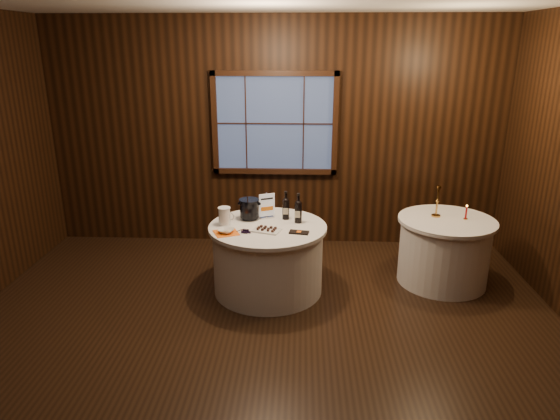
{
  "coord_description": "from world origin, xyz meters",
  "views": [
    {
      "loc": [
        0.36,
        -4.04,
        2.64
      ],
      "look_at": [
        0.14,
        0.9,
        0.98
      ],
      "focal_mm": 32.0,
      "sensor_mm": 36.0,
      "label": 1
    }
  ],
  "objects_px": {
    "port_bottle_right": "(298,210)",
    "glass_pitcher": "(225,216)",
    "sign_stand": "(267,209)",
    "brass_candlestick": "(437,205)",
    "red_candle": "(466,214)",
    "main_table": "(268,258)",
    "cracker_bowl": "(226,231)",
    "ice_bucket": "(249,209)",
    "side_table": "(444,250)",
    "port_bottle_left": "(286,207)",
    "chocolate_box": "(299,232)",
    "chocolate_plate": "(267,230)",
    "grape_bunch": "(246,231)"
  },
  "relations": [
    {
      "from": "main_table",
      "to": "side_table",
      "type": "xyz_separation_m",
      "value": [
        2.0,
        0.3,
        0.0
      ]
    },
    {
      "from": "red_candle",
      "to": "port_bottle_right",
      "type": "bearing_deg",
      "value": -174.34
    },
    {
      "from": "side_table",
      "to": "chocolate_plate",
      "type": "xyz_separation_m",
      "value": [
        -2.0,
        -0.46,
        0.4
      ]
    },
    {
      "from": "brass_candlestick",
      "to": "side_table",
      "type": "bearing_deg",
      "value": -39.22
    },
    {
      "from": "glass_pitcher",
      "to": "side_table",
      "type": "bearing_deg",
      "value": 19.45
    },
    {
      "from": "chocolate_plate",
      "to": "grape_bunch",
      "type": "height_order",
      "value": "chocolate_plate"
    },
    {
      "from": "side_table",
      "to": "glass_pitcher",
      "type": "xyz_separation_m",
      "value": [
        -2.47,
        -0.29,
        0.48
      ]
    },
    {
      "from": "chocolate_plate",
      "to": "chocolate_box",
      "type": "relative_size",
      "value": 1.62
    },
    {
      "from": "glass_pitcher",
      "to": "cracker_bowl",
      "type": "relative_size",
      "value": 1.21
    },
    {
      "from": "sign_stand",
      "to": "chocolate_plate",
      "type": "bearing_deg",
      "value": -109.97
    },
    {
      "from": "chocolate_plate",
      "to": "red_candle",
      "type": "height_order",
      "value": "red_candle"
    },
    {
      "from": "port_bottle_right",
      "to": "port_bottle_left",
      "type": "bearing_deg",
      "value": 153.48
    },
    {
      "from": "red_candle",
      "to": "ice_bucket",
      "type": "bearing_deg",
      "value": -177.69
    },
    {
      "from": "sign_stand",
      "to": "brass_candlestick",
      "type": "xyz_separation_m",
      "value": [
        1.92,
        0.13,
        0.03
      ]
    },
    {
      "from": "main_table",
      "to": "port_bottle_left",
      "type": "height_order",
      "value": "port_bottle_left"
    },
    {
      "from": "port_bottle_left",
      "to": "glass_pitcher",
      "type": "height_order",
      "value": "port_bottle_left"
    },
    {
      "from": "chocolate_plate",
      "to": "red_candle",
      "type": "distance_m",
      "value": 2.25
    },
    {
      "from": "grape_bunch",
      "to": "red_candle",
      "type": "bearing_deg",
      "value": 12.17
    },
    {
      "from": "chocolate_box",
      "to": "glass_pitcher",
      "type": "height_order",
      "value": "glass_pitcher"
    },
    {
      "from": "red_candle",
      "to": "port_bottle_left",
      "type": "bearing_deg",
      "value": -177.88
    },
    {
      "from": "side_table",
      "to": "sign_stand",
      "type": "xyz_separation_m",
      "value": [
        -2.03,
        -0.05,
        0.48
      ]
    },
    {
      "from": "port_bottle_left",
      "to": "cracker_bowl",
      "type": "distance_m",
      "value": 0.77
    },
    {
      "from": "port_bottle_left",
      "to": "red_candle",
      "type": "relative_size",
      "value": 1.9
    },
    {
      "from": "sign_stand",
      "to": "main_table",
      "type": "bearing_deg",
      "value": -107.5
    },
    {
      "from": "side_table",
      "to": "port_bottle_right",
      "type": "relative_size",
      "value": 3.24
    },
    {
      "from": "ice_bucket",
      "to": "chocolate_plate",
      "type": "height_order",
      "value": "ice_bucket"
    },
    {
      "from": "glass_pitcher",
      "to": "red_candle",
      "type": "bearing_deg",
      "value": 18.96
    },
    {
      "from": "side_table",
      "to": "chocolate_plate",
      "type": "bearing_deg",
      "value": -166.91
    },
    {
      "from": "ice_bucket",
      "to": "cracker_bowl",
      "type": "bearing_deg",
      "value": -114.39
    },
    {
      "from": "port_bottle_right",
      "to": "glass_pitcher",
      "type": "relative_size",
      "value": 1.7
    },
    {
      "from": "main_table",
      "to": "chocolate_box",
      "type": "bearing_deg",
      "value": -31.59
    },
    {
      "from": "main_table",
      "to": "port_bottle_right",
      "type": "distance_m",
      "value": 0.63
    },
    {
      "from": "side_table",
      "to": "red_candle",
      "type": "bearing_deg",
      "value": 0.03
    },
    {
      "from": "side_table",
      "to": "port_bottle_right",
      "type": "height_order",
      "value": "port_bottle_right"
    },
    {
      "from": "cracker_bowl",
      "to": "main_table",
      "type": "bearing_deg",
      "value": 29.7
    },
    {
      "from": "sign_stand",
      "to": "brass_candlestick",
      "type": "height_order",
      "value": "brass_candlestick"
    },
    {
      "from": "port_bottle_right",
      "to": "ice_bucket",
      "type": "distance_m",
      "value": 0.55
    },
    {
      "from": "sign_stand",
      "to": "brass_candlestick",
      "type": "distance_m",
      "value": 1.93
    },
    {
      "from": "port_bottle_left",
      "to": "chocolate_plate",
      "type": "bearing_deg",
      "value": -116.57
    },
    {
      "from": "brass_candlestick",
      "to": "red_candle",
      "type": "distance_m",
      "value": 0.32
    },
    {
      "from": "red_candle",
      "to": "sign_stand",
      "type": "bearing_deg",
      "value": -178.77
    },
    {
      "from": "side_table",
      "to": "grape_bunch",
      "type": "bearing_deg",
      "value": -166.77
    },
    {
      "from": "chocolate_box",
      "to": "cracker_bowl",
      "type": "xyz_separation_m",
      "value": [
        -0.76,
        -0.03,
        0.02
      ]
    },
    {
      "from": "glass_pitcher",
      "to": "red_candle",
      "type": "xyz_separation_m",
      "value": [
        2.67,
        0.29,
        -0.03
      ]
    },
    {
      "from": "side_table",
      "to": "ice_bucket",
      "type": "height_order",
      "value": "ice_bucket"
    },
    {
      "from": "brass_candlestick",
      "to": "cracker_bowl",
      "type": "bearing_deg",
      "value": -164.86
    },
    {
      "from": "port_bottle_left",
      "to": "cracker_bowl",
      "type": "relative_size",
      "value": 2.0
    },
    {
      "from": "sign_stand",
      "to": "cracker_bowl",
      "type": "xyz_separation_m",
      "value": [
        -0.39,
        -0.49,
        -0.08
      ]
    },
    {
      "from": "grape_bunch",
      "to": "chocolate_plate",
      "type": "bearing_deg",
      "value": 14.54
    },
    {
      "from": "main_table",
      "to": "chocolate_box",
      "type": "height_order",
      "value": "chocolate_box"
    }
  ]
}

